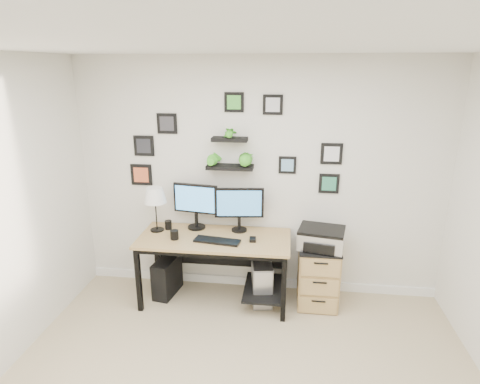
# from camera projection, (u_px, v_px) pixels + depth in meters

# --- Properties ---
(room) EXTENTS (4.00, 4.00, 4.00)m
(room) POSITION_uv_depth(u_px,v_px,m) (257.00, 281.00, 4.73)
(room) COLOR tan
(room) RESTS_ON ground
(desk) EXTENTS (1.60, 0.70, 0.75)m
(desk) POSITION_uv_depth(u_px,v_px,m) (218.00, 247.00, 4.30)
(desk) COLOR tan
(desk) RESTS_ON ground
(monitor_left) EXTENTS (0.50, 0.22, 0.51)m
(monitor_left) POSITION_uv_depth(u_px,v_px,m) (196.00, 203.00, 4.38)
(monitor_left) COLOR black
(monitor_left) RESTS_ON desk
(monitor_right) EXTENTS (0.53, 0.19, 0.49)m
(monitor_right) POSITION_uv_depth(u_px,v_px,m) (239.00, 206.00, 4.31)
(monitor_right) COLOR black
(monitor_right) RESTS_ON desk
(keyboard) EXTENTS (0.49, 0.22, 0.02)m
(keyboard) POSITION_uv_depth(u_px,v_px,m) (217.00, 241.00, 4.12)
(keyboard) COLOR black
(keyboard) RESTS_ON desk
(mouse) EXTENTS (0.07, 0.11, 0.03)m
(mouse) POSITION_uv_depth(u_px,v_px,m) (253.00, 239.00, 4.15)
(mouse) COLOR black
(mouse) RESTS_ON desk
(table_lamp) EXTENTS (0.24, 0.24, 0.49)m
(table_lamp) POSITION_uv_depth(u_px,v_px,m) (155.00, 196.00, 4.30)
(table_lamp) COLOR black
(table_lamp) RESTS_ON desk
(mug) EXTENTS (0.09, 0.09, 0.10)m
(mug) POSITION_uv_depth(u_px,v_px,m) (174.00, 235.00, 4.18)
(mug) COLOR black
(mug) RESTS_ON desk
(pen_cup) EXTENTS (0.08, 0.08, 0.10)m
(pen_cup) POSITION_uv_depth(u_px,v_px,m) (168.00, 225.00, 4.44)
(pen_cup) COLOR black
(pen_cup) RESTS_ON desk
(pc_tower_black) EXTENTS (0.26, 0.45, 0.42)m
(pc_tower_black) POSITION_uv_depth(u_px,v_px,m) (167.00, 276.00, 4.52)
(pc_tower_black) COLOR black
(pc_tower_black) RESTS_ON ground
(pc_tower_grey) EXTENTS (0.27, 0.50, 0.47)m
(pc_tower_grey) POSITION_uv_depth(u_px,v_px,m) (262.00, 280.00, 4.40)
(pc_tower_grey) COLOR gray
(pc_tower_grey) RESTS_ON ground
(file_cabinet) EXTENTS (0.43, 0.53, 0.67)m
(file_cabinet) POSITION_uv_depth(u_px,v_px,m) (318.00, 274.00, 4.32)
(file_cabinet) COLOR tan
(file_cabinet) RESTS_ON ground
(printer) EXTENTS (0.52, 0.44, 0.21)m
(printer) POSITION_uv_depth(u_px,v_px,m) (321.00, 238.00, 4.16)
(printer) COLOR silver
(printer) RESTS_ON file_cabinet
(wall_decor) EXTENTS (2.32, 0.18, 1.05)m
(wall_decor) POSITION_uv_depth(u_px,v_px,m) (231.00, 149.00, 4.23)
(wall_decor) COLOR black
(wall_decor) RESTS_ON ground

